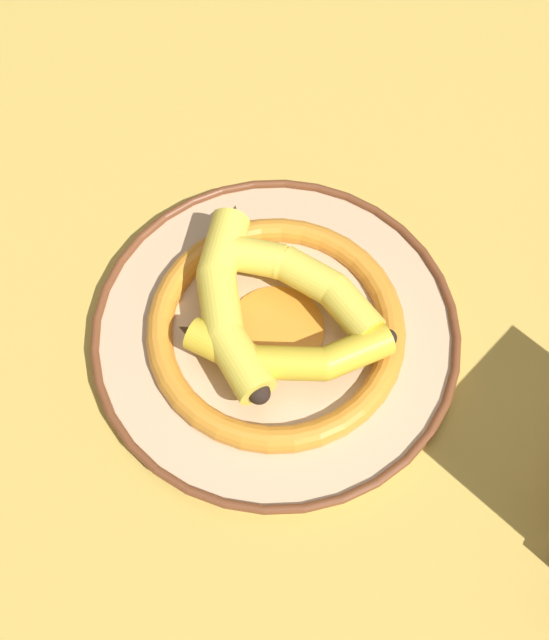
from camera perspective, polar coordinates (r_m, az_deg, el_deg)
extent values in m
plane|color=gold|center=(0.70, 0.04, -2.07)|extent=(2.80, 2.80, 0.00)
cylinder|color=tan|center=(0.70, 0.00, -1.01)|extent=(0.34, 0.34, 0.01)
torus|color=orange|center=(0.69, 0.00, -0.59)|extent=(0.24, 0.24, 0.02)
cylinder|color=orange|center=(0.70, 0.00, -0.71)|extent=(0.09, 0.09, 0.00)
torus|color=brown|center=(0.69, 0.00, -0.67)|extent=(0.34, 0.34, 0.01)
cylinder|color=yellow|center=(0.67, 5.92, 0.68)|extent=(0.06, 0.06, 0.03)
cylinder|color=yellow|center=(0.69, 2.59, 3.38)|extent=(0.06, 0.06, 0.03)
cylinder|color=yellow|center=(0.70, -1.47, 4.84)|extent=(0.06, 0.04, 0.03)
sphere|color=yellow|center=(0.68, 4.51, 2.31)|extent=(0.03, 0.03, 0.03)
sphere|color=yellow|center=(0.69, 0.70, 4.44)|extent=(0.03, 0.03, 0.03)
cone|color=#472D19|center=(0.66, 7.37, -0.98)|extent=(0.04, 0.04, 0.03)
sphere|color=black|center=(0.70, -3.62, 5.23)|extent=(0.02, 0.02, 0.02)
cylinder|color=yellow|center=(0.70, -3.87, 5.63)|extent=(0.05, 0.07, 0.04)
cylinder|color=yellow|center=(0.67, -4.17, 1.21)|extent=(0.05, 0.07, 0.04)
cylinder|color=yellow|center=(0.64, -2.54, -3.34)|extent=(0.06, 0.07, 0.04)
sphere|color=yellow|center=(0.69, -4.49, 3.48)|extent=(0.04, 0.04, 0.04)
sphere|color=yellow|center=(0.66, -3.84, -1.16)|extent=(0.04, 0.04, 0.04)
cone|color=#472D19|center=(0.72, -3.28, 7.69)|extent=(0.03, 0.04, 0.03)
sphere|color=black|center=(0.63, -1.19, -5.59)|extent=(0.02, 0.02, 0.02)
cylinder|color=gold|center=(0.66, -4.02, -2.10)|extent=(0.07, 0.05, 0.03)
cylinder|color=gold|center=(0.65, 1.10, -3.31)|extent=(0.06, 0.03, 0.03)
cylinder|color=gold|center=(0.66, 6.26, -2.37)|extent=(0.07, 0.06, 0.03)
sphere|color=gold|center=(0.65, -1.63, -3.24)|extent=(0.03, 0.03, 0.03)
sphere|color=gold|center=(0.65, 3.83, -3.38)|extent=(0.03, 0.03, 0.03)
cone|color=#472D19|center=(0.66, -6.34, -0.98)|extent=(0.03, 0.03, 0.02)
sphere|color=black|center=(0.67, 8.63, -1.38)|extent=(0.02, 0.02, 0.02)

